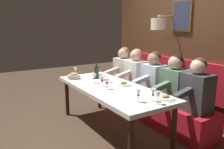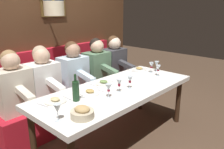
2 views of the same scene
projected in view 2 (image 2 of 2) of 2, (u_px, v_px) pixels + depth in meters
ground_plane at (117, 139)px, 3.07m from camera, size 12.00×12.00×0.00m
dining_table at (117, 93)px, 2.87m from camera, size 0.90×2.21×0.74m
banquette_bench at (75, 106)px, 3.58m from camera, size 0.52×2.41×0.45m
back_wall_panel at (49, 30)px, 3.62m from camera, size 0.59×3.61×2.90m
diner_nearest at (114, 60)px, 4.05m from camera, size 0.60×0.40×0.79m
diner_near at (97, 64)px, 3.75m from camera, size 0.60×0.40×0.79m
diner_middle at (73, 70)px, 3.40m from camera, size 0.60×0.40×0.79m
diner_far at (43, 77)px, 3.04m from camera, size 0.60×0.40×0.79m
diner_farthest at (13, 85)px, 2.76m from camera, size 0.60×0.40×0.79m
place_setting_0 at (90, 92)px, 2.67m from camera, size 0.24×0.32×0.05m
place_setting_1 at (55, 101)px, 2.44m from camera, size 0.24×0.32×0.05m
place_setting_2 at (139, 69)px, 3.66m from camera, size 0.24×0.32×0.05m
place_setting_3 at (103, 83)px, 3.01m from camera, size 0.24×0.32×0.05m
wine_glass_0 at (158, 68)px, 3.33m from camera, size 0.07×0.07×0.16m
wine_glass_1 at (57, 109)px, 2.01m from camera, size 0.07×0.07×0.16m
wine_glass_2 at (109, 88)px, 2.52m from camera, size 0.07×0.07×0.16m
wine_glass_3 at (119, 83)px, 2.69m from camera, size 0.07×0.07×0.16m
wine_glass_4 at (151, 65)px, 3.49m from camera, size 0.07×0.07×0.16m
wine_glass_5 at (130, 80)px, 2.80m from camera, size 0.07×0.07×0.16m
wine_glass_6 at (157, 64)px, 3.56m from camera, size 0.07×0.07×0.16m
wine_bottle at (76, 91)px, 2.44m from camera, size 0.08×0.08×0.30m
bread_bowl at (82, 113)px, 2.09m from camera, size 0.22×0.22×0.12m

